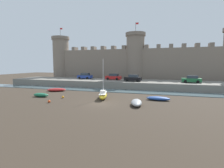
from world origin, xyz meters
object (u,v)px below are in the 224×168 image
(car_quay_west, at_px, (192,79))
(car_quay_centre_east, at_px, (133,78))
(rowboat_midflat_centre, at_px, (158,98))
(mooring_buoy_off_centre, at_px, (49,101))
(car_quay_centre_west, at_px, (113,77))
(car_quay_east, at_px, (85,76))
(rowboat_midflat_left, at_px, (56,90))
(rowboat_foreground_right, at_px, (136,102))
(mooring_buoy_near_shore, at_px, (63,97))
(rowboat_near_channel_left, at_px, (41,95))
(sailboat_foreground_centre, at_px, (103,95))

(car_quay_west, bearing_deg, car_quay_centre_east, -176.93)
(rowboat_midflat_centre, distance_m, mooring_buoy_off_centre, 17.11)
(car_quay_centre_east, height_order, car_quay_west, same)
(car_quay_centre_west, bearing_deg, car_quay_east, 176.21)
(rowboat_midflat_left, xyz_separation_m, car_quay_west, (27.95, 10.61, 2.10))
(rowboat_foreground_right, bearing_deg, rowboat_midflat_centre, 57.77)
(mooring_buoy_near_shore, xyz_separation_m, car_quay_east, (-5.15, 19.26, 2.26))
(rowboat_midflat_left, bearing_deg, rowboat_midflat_centre, -8.46)
(car_quay_centre_west, relative_size, car_quay_east, 1.00)
(car_quay_centre_west, bearing_deg, rowboat_midflat_centre, -52.05)
(rowboat_midflat_left, xyz_separation_m, mooring_buoy_off_centre, (5.58, -9.90, -0.15))
(car_quay_centre_west, xyz_separation_m, car_quay_west, (18.89, -1.94, 0.00))
(rowboat_midflat_centre, bearing_deg, rowboat_near_channel_left, -171.27)
(car_quay_centre_west, bearing_deg, rowboat_midflat_left, -125.84)
(rowboat_midflat_centre, bearing_deg, sailboat_foreground_centre, -171.12)
(rowboat_midflat_centre, xyz_separation_m, rowboat_midflat_left, (-21.32, 3.17, 0.03))
(car_quay_centre_west, bearing_deg, rowboat_near_channel_left, -112.82)
(car_quay_centre_west, bearing_deg, sailboat_foreground_centre, -79.10)
(rowboat_midflat_left, bearing_deg, car_quay_centre_east, 33.74)
(rowboat_foreground_right, height_order, mooring_buoy_off_centre, rowboat_foreground_right)
(car_quay_centre_east, bearing_deg, rowboat_midflat_left, -146.26)
(car_quay_centre_west, distance_m, car_quay_east, 8.66)
(rowboat_near_channel_left, relative_size, car_quay_east, 0.71)
(rowboat_midflat_left, height_order, mooring_buoy_near_shore, rowboat_midflat_left)
(rowboat_foreground_right, relative_size, car_quay_centre_east, 0.99)
(sailboat_foreground_centre, bearing_deg, rowboat_foreground_right, -26.28)
(car_quay_east, bearing_deg, rowboat_near_channel_left, -87.85)
(mooring_buoy_near_shore, xyz_separation_m, car_quay_centre_east, (9.26, 16.04, 2.26))
(sailboat_foreground_centre, height_order, mooring_buoy_off_centre, sailboat_foreground_centre)
(mooring_buoy_off_centre, distance_m, mooring_buoy_near_shore, 3.76)
(mooring_buoy_off_centre, bearing_deg, rowboat_midflat_left, 119.42)
(car_quay_centre_west, bearing_deg, car_quay_centre_east, -24.60)
(mooring_buoy_near_shore, bearing_deg, car_quay_centre_east, 60.00)
(mooring_buoy_near_shore, relative_size, car_quay_east, 0.09)
(rowboat_midflat_left, xyz_separation_m, car_quay_east, (0.42, 13.12, 2.10))
(car_quay_east, bearing_deg, rowboat_foreground_right, -48.87)
(rowboat_midflat_left, bearing_deg, sailboat_foreground_centre, -20.29)
(rowboat_midflat_left, xyz_separation_m, car_quay_centre_east, (14.83, 9.90, 2.10))
(mooring_buoy_near_shore, distance_m, car_quay_centre_east, 18.66)
(rowboat_midflat_centre, bearing_deg, car_quay_east, 142.07)
(rowboat_near_channel_left, distance_m, mooring_buoy_near_shore, 4.42)
(mooring_buoy_off_centre, relative_size, car_quay_centre_west, 0.10)
(rowboat_foreground_right, distance_m, car_quay_centre_west, 22.36)
(rowboat_midflat_centre, height_order, car_quay_centre_west, car_quay_centre_west)
(rowboat_near_channel_left, xyz_separation_m, car_quay_east, (-0.73, 19.39, 2.10))
(rowboat_near_channel_left, xyz_separation_m, car_quay_centre_west, (7.92, 18.81, 2.10))
(rowboat_foreground_right, relative_size, car_quay_west, 0.99)
(rowboat_near_channel_left, height_order, car_quay_east, car_quay_east)
(rowboat_midflat_centre, relative_size, mooring_buoy_off_centre, 9.13)
(car_quay_centre_west, bearing_deg, rowboat_foreground_right, -64.86)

